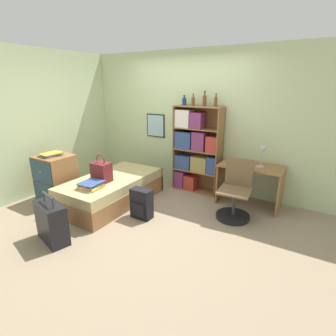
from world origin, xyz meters
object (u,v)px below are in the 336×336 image
at_px(backpack, 141,204).
at_px(bottle_green, 184,101).
at_px(suitcase, 52,222).
at_px(magazine_pile_on_dresser, 51,154).
at_px(dresser, 56,178).
at_px(desk, 250,178).
at_px(bottle_blue, 216,101).
at_px(bookcase, 195,150).
at_px(bottle_clear, 204,100).
at_px(handbag, 101,172).
at_px(book_stack_on_bed, 91,185).
at_px(desk_chair, 235,200).
at_px(desk_lamp, 264,151).
at_px(bottle_brown, 193,101).
at_px(bed, 113,190).

bearing_deg(backpack, bottle_green, 92.29).
distance_m(suitcase, magazine_pile_on_dresser, 1.49).
bearing_deg(dresser, desk, 27.89).
relative_size(bottle_blue, backpack, 0.48).
height_order(bookcase, bottle_clear, bottle_clear).
relative_size(dresser, bookcase, 0.51).
distance_m(handbag, book_stack_on_bed, 0.34).
bearing_deg(bottle_blue, bottle_clear, -179.67).
xyz_separation_m(handbag, bottle_green, (0.73, 1.48, 1.06)).
bearing_deg(book_stack_on_bed, desk_chair, 29.41).
xyz_separation_m(book_stack_on_bed, dresser, (-0.96, 0.09, -0.09)).
xyz_separation_m(bottle_blue, backpack, (-0.54, -1.49, -1.47)).
bearing_deg(bookcase, bottle_green, 175.74).
xyz_separation_m(bottle_blue, desk_lamp, (0.92, -0.17, -0.72)).
relative_size(bottle_brown, desk_chair, 0.23).
relative_size(suitcase, bottle_green, 3.64).
height_order(bed, book_stack_on_bed, book_stack_on_bed).
bearing_deg(backpack, bottle_clear, 77.45).
xyz_separation_m(suitcase, bottle_blue, (1.16, 2.60, 1.43)).
bearing_deg(backpack, magazine_pile_on_dresser, -171.40).
xyz_separation_m(suitcase, dresser, (-1.06, 0.88, 0.14)).
distance_m(bottle_green, bottle_brown, 0.19).
height_order(magazine_pile_on_dresser, desk_lamp, desk_lamp).
bearing_deg(magazine_pile_on_dresser, bottle_blue, 37.93).
distance_m(book_stack_on_bed, magazine_pile_on_dresser, 1.04).
height_order(handbag, bottle_green, bottle_green).
height_order(bottle_blue, desk, bottle_blue).
height_order(dresser, desk_chair, desk_chair).
relative_size(suitcase, desk, 0.64).
relative_size(bottle_brown, bottle_blue, 0.93).
xyz_separation_m(suitcase, bottle_clear, (0.95, 2.60, 1.44)).
xyz_separation_m(desk_chair, backpack, (-1.22, -0.77, -0.05)).
height_order(bottle_clear, desk, bottle_clear).
relative_size(book_stack_on_bed, bottle_blue, 1.60).
bearing_deg(suitcase, bookcase, 72.39).
relative_size(book_stack_on_bed, desk_lamp, 0.87).
relative_size(magazine_pile_on_dresser, bookcase, 0.24).
relative_size(bed, desk, 1.77).
relative_size(handbag, bookcase, 0.28).
xyz_separation_m(suitcase, desk_chair, (1.84, 1.88, 0.02)).
distance_m(suitcase, bottle_brown, 3.02).
bearing_deg(bottle_green, desk_chair, -28.60).
bearing_deg(handbag, bed, 89.60).
bearing_deg(dresser, backpack, 8.14).
height_order(book_stack_on_bed, bottle_brown, bottle_brown).
bearing_deg(bookcase, handbag, -123.72).
distance_m(bed, bottle_brown, 2.12).
xyz_separation_m(suitcase, bottle_brown, (0.76, 2.55, 1.43)).
bearing_deg(desk, desk_lamp, -4.72).
bearing_deg(bookcase, desk_chair, -33.38).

